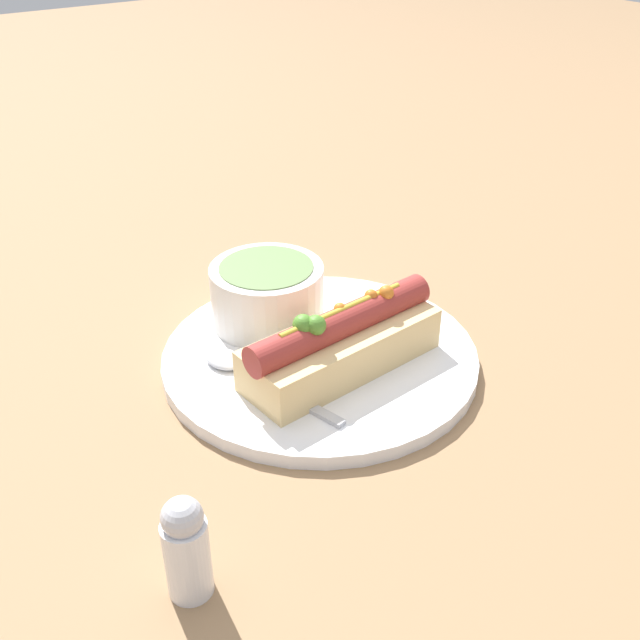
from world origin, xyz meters
TOP-DOWN VIEW (x-y plane):
  - ground_plane at (0.00, 0.00)m, footprint 4.00×4.00m
  - dinner_plate at (0.00, 0.00)m, footprint 0.28×0.28m
  - hot_dog at (0.00, -0.03)m, footprint 0.19×0.08m
  - soup_bowl at (-0.01, 0.07)m, footprint 0.11×0.11m
  - spoon at (-0.07, 0.01)m, footprint 0.05×0.15m
  - salt_shaker at (-0.21, -0.15)m, footprint 0.03×0.03m

SIDE VIEW (x-z plane):
  - ground_plane at x=0.00m, z-range 0.00..0.00m
  - dinner_plate at x=0.00m, z-range 0.00..0.01m
  - spoon at x=-0.07m, z-range 0.01..0.02m
  - salt_shaker at x=-0.21m, z-range 0.00..0.07m
  - hot_dog at x=0.00m, z-range 0.01..0.07m
  - soup_bowl at x=-0.01m, z-range 0.02..0.07m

